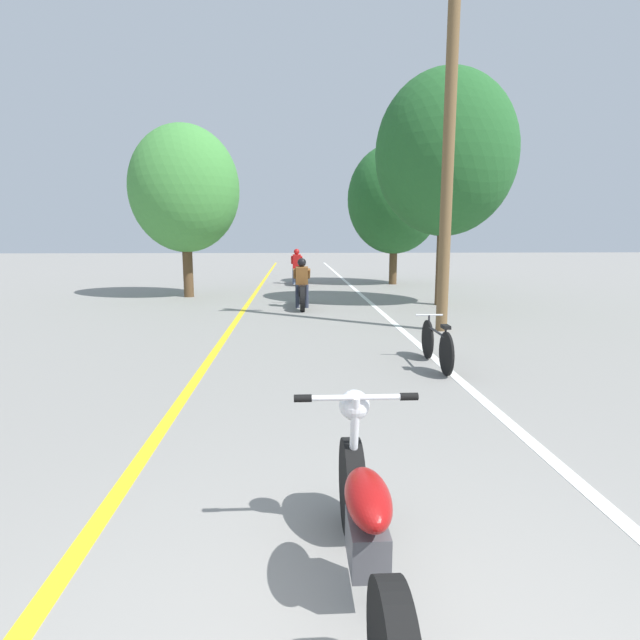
% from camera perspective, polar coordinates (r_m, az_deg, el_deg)
% --- Properties ---
extents(lane_stripe_center, '(0.14, 48.00, 0.01)m').
position_cam_1_polar(lane_stripe_center, '(14.61, -8.38, 1.66)').
color(lane_stripe_center, yellow).
rests_on(lane_stripe_center, ground).
extents(lane_stripe_edge, '(0.14, 48.00, 0.01)m').
position_cam_1_polar(lane_stripe_edge, '(14.72, 6.03, 1.77)').
color(lane_stripe_edge, white).
rests_on(lane_stripe_edge, ground).
extents(utility_pole, '(1.10, 0.24, 7.44)m').
position_cam_1_polar(utility_pole, '(10.91, 14.49, 18.93)').
color(utility_pole, brown).
rests_on(utility_pole, ground).
extents(roadside_tree_right_near, '(3.95, 3.56, 6.53)m').
position_cam_1_polar(roadside_tree_right_near, '(15.10, 14.20, 17.89)').
color(roadside_tree_right_near, '#513A23').
rests_on(roadside_tree_right_near, ground).
extents(roadside_tree_right_far, '(3.85, 3.47, 5.70)m').
position_cam_1_polar(roadside_tree_right_far, '(21.19, 8.53, 13.48)').
color(roadside_tree_right_far, '#513A23').
rests_on(roadside_tree_right_far, ground).
extents(roadside_tree_left, '(3.50, 3.15, 5.50)m').
position_cam_1_polar(roadside_tree_left, '(17.10, -15.23, 14.21)').
color(roadside_tree_left, '#513A23').
rests_on(roadside_tree_left, ground).
extents(motorcycle_foreground, '(0.77, 2.06, 1.02)m').
position_cam_1_polar(motorcycle_foreground, '(2.93, 5.28, -22.62)').
color(motorcycle_foreground, black).
rests_on(motorcycle_foreground, ground).
extents(motorcycle_rider_lead, '(0.50, 2.19, 1.38)m').
position_cam_1_polar(motorcycle_rider_lead, '(14.00, -2.08, 3.58)').
color(motorcycle_rider_lead, black).
rests_on(motorcycle_rider_lead, ground).
extents(motorcycle_rider_far, '(0.50, 2.22, 1.47)m').
position_cam_1_polar(motorcycle_rider_far, '(21.02, -2.67, 5.63)').
color(motorcycle_rider_far, black).
rests_on(motorcycle_rider_far, ground).
extents(bicycle_parked, '(0.44, 1.66, 0.74)m').
position_cam_1_polar(bicycle_parked, '(7.85, 13.18, -2.73)').
color(bicycle_parked, black).
rests_on(bicycle_parked, ground).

